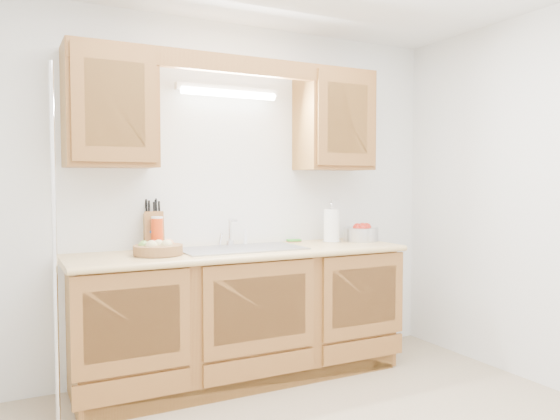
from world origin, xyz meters
TOP-DOWN VIEW (x-y plane):
  - room at (0.00, 0.00)m, footprint 3.52×3.50m
  - base_cabinets at (0.00, 1.20)m, footprint 2.20×0.60m
  - countertop at (0.00, 1.19)m, footprint 2.30×0.63m
  - upper_cabinet_left at (-0.83, 1.33)m, footprint 0.55×0.33m
  - upper_cabinet_right at (0.83, 1.33)m, footprint 0.55×0.33m
  - valance at (0.00, 1.19)m, footprint 2.20×0.05m
  - fluorescent_fixture at (0.00, 1.42)m, footprint 0.76×0.08m
  - sink at (0.00, 1.21)m, footprint 0.84×0.46m
  - wire_shelf_pole at (-1.20, 0.94)m, footprint 0.03×0.03m
  - outlet_plate at (0.95, 1.49)m, footprint 0.08×0.01m
  - fruit_basket at (-0.58, 1.17)m, footprint 0.36×0.36m
  - knife_block at (-0.54, 1.44)m, footprint 0.15×0.22m
  - orange_canister at (-0.54, 1.34)m, footprint 0.10×0.10m
  - soap_bottle at (-0.54, 1.41)m, footprint 0.10×0.10m
  - sponge at (0.54, 1.44)m, footprint 0.11×0.08m
  - paper_towel at (0.78, 1.28)m, footprint 0.14×0.14m
  - apple_bowl at (1.03, 1.25)m, footprint 0.30×0.30m

SIDE VIEW (x-z plane):
  - base_cabinets at x=0.00m, z-range 0.01..0.87m
  - sink at x=0.00m, z-range 0.65..1.01m
  - countertop at x=0.00m, z-range 0.86..0.90m
  - sponge at x=0.54m, z-range 0.90..0.92m
  - fruit_basket at x=-0.58m, z-range 0.89..0.99m
  - apple_bowl at x=1.03m, z-range 0.89..1.03m
  - wire_shelf_pole at x=-1.20m, z-range 0.00..2.00m
  - soap_bottle at x=-0.54m, z-range 0.90..1.10m
  - orange_canister at x=-0.54m, z-range 0.90..1.13m
  - paper_towel at x=0.78m, z-range 0.87..1.17m
  - knife_block at x=-0.54m, z-range 0.85..1.21m
  - outlet_plate at x=0.95m, z-range 1.09..1.21m
  - room at x=0.00m, z-range 0.00..2.50m
  - upper_cabinet_left at x=-0.83m, z-range 1.45..2.20m
  - upper_cabinet_right at x=0.83m, z-range 1.45..2.20m
  - fluorescent_fixture at x=0.00m, z-range 1.96..2.04m
  - valance at x=0.00m, z-range 2.08..2.20m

